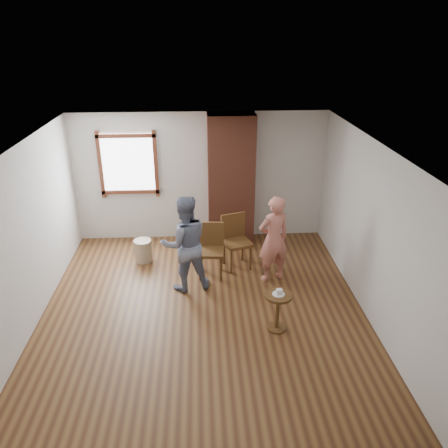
{
  "coord_description": "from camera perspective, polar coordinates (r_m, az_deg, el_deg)",
  "views": [
    {
      "loc": [
        -0.01,
        -5.6,
        4.09
      ],
      "look_at": [
        0.36,
        0.8,
        1.15
      ],
      "focal_mm": 35.0,
      "sensor_mm": 36.0,
      "label": 1
    }
  ],
  "objects": [
    {
      "name": "dining_chair_right",
      "position": [
        7.94,
        1.51,
        -1.83
      ],
      "size": [
        0.58,
        0.58,
        0.99
      ],
      "rotation": [
        0.0,
        0.0,
        0.31
      ],
      "color": "brown",
      "rests_on": "ground"
    },
    {
      "name": "dining_chair_left",
      "position": [
        7.68,
        -1.71,
        -2.97
      ],
      "size": [
        0.48,
        0.48,
        0.95
      ],
      "rotation": [
        0.0,
        0.0,
        -0.08
      ],
      "color": "brown",
      "rests_on": "ground"
    },
    {
      "name": "room_shell",
      "position": [
        6.61,
        -3.55,
        4.4
      ],
      "size": [
        5.04,
        5.52,
        2.62
      ],
      "color": "silver",
      "rests_on": "ground"
    },
    {
      "name": "side_table",
      "position": [
        6.43,
        7.03,
        -10.56
      ],
      "size": [
        0.4,
        0.4,
        0.6
      ],
      "color": "brown",
      "rests_on": "ground"
    },
    {
      "name": "stoneware_crock",
      "position": [
        8.37,
        -10.51,
        -3.43
      ],
      "size": [
        0.35,
        0.35,
        0.43
      ],
      "primitive_type": "cylinder",
      "rotation": [
        0.0,
        0.0,
        -0.07
      ],
      "color": "tan",
      "rests_on": "ground"
    },
    {
      "name": "cake_plate",
      "position": [
        6.32,
        7.13,
        -9.07
      ],
      "size": [
        0.18,
        0.18,
        0.01
      ],
      "primitive_type": "cylinder",
      "color": "white",
      "rests_on": "side_table"
    },
    {
      "name": "man",
      "position": [
        7.16,
        -5.13,
        -2.58
      ],
      "size": [
        0.93,
        0.8,
        1.66
      ],
      "primitive_type": "imported",
      "rotation": [
        0.0,
        0.0,
        3.39
      ],
      "color": "#16213E",
      "rests_on": "ground"
    },
    {
      "name": "ground",
      "position": [
        6.94,
        -2.67,
        -11.53
      ],
      "size": [
        5.5,
        5.5,
        0.0
      ],
      "primitive_type": "plane",
      "color": "brown",
      "rests_on": "ground"
    },
    {
      "name": "brick_chimney",
      "position": [
        8.59,
        0.91,
        5.67
      ],
      "size": [
        0.9,
        0.5,
        2.6
      ],
      "primitive_type": "cube",
      "color": "brown",
      "rests_on": "ground"
    },
    {
      "name": "dark_pot",
      "position": [
        8.96,
        -4.03,
        -2.12
      ],
      "size": [
        0.17,
        0.17,
        0.13
      ],
      "primitive_type": "cylinder",
      "rotation": [
        0.0,
        0.0,
        0.37
      ],
      "color": "black",
      "rests_on": "ground"
    },
    {
      "name": "cake_slice",
      "position": [
        6.3,
        7.23,
        -8.81
      ],
      "size": [
        0.08,
        0.07,
        0.06
      ],
      "primitive_type": "cube",
      "color": "white",
      "rests_on": "cake_plate"
    },
    {
      "name": "person_pink",
      "position": [
        7.44,
        6.49,
        -1.98
      ],
      "size": [
        0.66,
        0.54,
        1.55
      ],
      "primitive_type": "imported",
      "rotation": [
        0.0,
        0.0,
        3.49
      ],
      "color": "#CB7565",
      "rests_on": "ground"
    }
  ]
}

